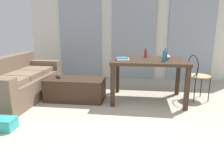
% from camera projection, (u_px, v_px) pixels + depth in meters
% --- Properties ---
extents(ground_plane, '(8.27, 8.27, 0.00)m').
position_uv_depth(ground_plane, '(129.00, 107.00, 3.51)').
color(ground_plane, '#B2A893').
extents(wall_back, '(5.43, 0.10, 2.64)m').
position_uv_depth(wall_back, '(134.00, 27.00, 5.24)').
color(wall_back, silver).
rests_on(wall_back, ground).
extents(curtains, '(3.86, 0.03, 2.39)m').
position_uv_depth(curtains, '(134.00, 32.00, 5.19)').
color(curtains, '#99A3AD').
rests_on(curtains, ground).
extents(couch, '(0.85, 1.85, 0.78)m').
position_uv_depth(couch, '(19.00, 83.00, 3.87)').
color(couch, brown).
rests_on(couch, ground).
extents(coffee_table, '(1.05, 0.51, 0.41)m').
position_uv_depth(coffee_table, '(75.00, 89.00, 3.82)').
color(coffee_table, '#382619').
rests_on(coffee_table, ground).
extents(craft_table, '(1.30, 0.91, 0.76)m').
position_uv_depth(craft_table, '(149.00, 65.00, 3.70)').
color(craft_table, '#382619').
rests_on(craft_table, ground).
extents(wire_chair, '(0.39, 0.42, 0.83)m').
position_uv_depth(wire_chair, '(196.00, 72.00, 3.76)').
color(wire_chair, tan).
rests_on(wire_chair, ground).
extents(bottle_near, '(0.06, 0.06, 0.18)m').
position_uv_depth(bottle_near, '(146.00, 54.00, 3.86)').
color(bottle_near, '#99332D').
rests_on(bottle_near, craft_table).
extents(bottle_far, '(0.08, 0.08, 0.22)m').
position_uv_depth(bottle_far, '(165.00, 56.00, 3.44)').
color(bottle_far, teal).
rests_on(bottle_far, craft_table).
extents(bowl, '(0.15, 0.15, 0.08)m').
position_uv_depth(bowl, '(166.00, 57.00, 3.70)').
color(bowl, beige).
rests_on(bowl, craft_table).
extents(book_stack, '(0.24, 0.28, 0.04)m').
position_uv_depth(book_stack, '(123.00, 59.00, 3.63)').
color(book_stack, silver).
rests_on(book_stack, craft_table).
extents(scissors, '(0.10, 0.12, 0.00)m').
position_uv_depth(scissors, '(123.00, 57.00, 3.97)').
color(scissors, '#9EA0A5').
rests_on(scissors, craft_table).
extents(tv_remote_primary, '(0.13, 0.16, 0.02)m').
position_uv_depth(tv_remote_primary, '(58.00, 77.00, 3.82)').
color(tv_remote_primary, black).
rests_on(tv_remote_primary, coffee_table).
extents(shoebox, '(0.33, 0.21, 0.16)m').
position_uv_depth(shoebox, '(3.00, 124.00, 2.73)').
color(shoebox, '#33B2AD').
rests_on(shoebox, ground).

